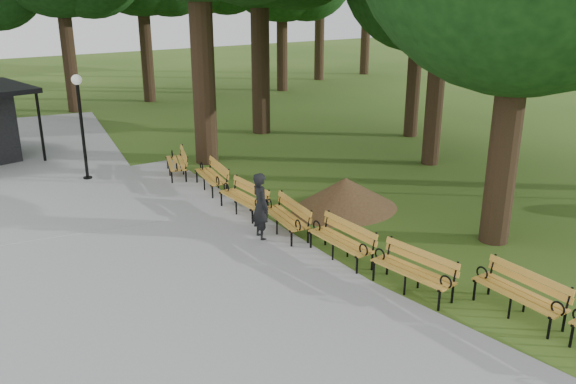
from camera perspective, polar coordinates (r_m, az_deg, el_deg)
ground at (r=12.93m, az=7.89°, el=-8.09°), size 100.00×100.00×0.00m
path at (r=13.39m, az=-14.11°, el=-7.38°), size 12.00×38.00×0.06m
person at (r=14.38m, az=-2.64°, el=-1.39°), size 0.49×0.67×1.69m
lamp_post at (r=19.66m, az=-19.38°, el=7.80°), size 0.32×0.32×3.37m
dirt_mound at (r=16.54m, az=5.50°, el=-0.14°), size 2.63×2.63×0.91m
bench_1 at (r=12.02m, az=21.26°, el=-9.13°), size 0.68×1.91×0.88m
bench_2 at (r=12.31m, az=11.85°, el=-7.50°), size 0.86×1.96×0.88m
bench_3 at (r=13.48m, az=5.07°, el=-4.74°), size 0.66×1.91×0.88m
bench_4 at (r=14.78m, az=-0.30°, el=-2.49°), size 0.91×1.97×0.88m
bench_5 at (r=16.15m, az=-4.33°, el=-0.66°), size 0.67×1.91×0.88m
bench_6 at (r=18.17m, az=-7.40°, el=1.48°), size 0.96×1.98×0.88m
bench_7 at (r=19.75m, az=-10.69°, el=2.72°), size 1.22×2.00×0.88m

